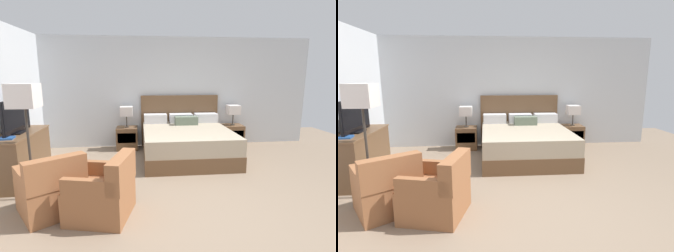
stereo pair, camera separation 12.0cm
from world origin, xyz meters
TOP-DOWN VIEW (x-y plane):
  - ground_plane at (0.00, 0.00)m, footprint 9.74×9.74m
  - wall_back at (0.00, 3.28)m, footprint 6.83×0.06m
  - bed at (0.29, 2.28)m, footprint 1.81×1.97m
  - nightstand_left at (-0.94, 2.97)m, footprint 0.47×0.42m
  - nightstand_right at (1.52, 2.97)m, footprint 0.47×0.42m
  - table_lamp_left at (-0.94, 2.97)m, footprint 0.28×0.28m
  - table_lamp_right at (1.52, 2.97)m, footprint 0.28×0.28m
  - dresser at (-2.54, 1.37)m, footprint 0.50×1.34m
  - tv at (-2.54, 1.36)m, footprint 0.18×0.88m
  - book_red_cover at (-2.53, 0.98)m, footprint 0.21×0.21m
  - armchair_by_window at (-1.72, 0.25)m, footprint 0.95×0.95m
  - armchair_companion at (-1.08, 0.10)m, footprint 0.83×0.82m
  - floor_lamp at (-2.10, 0.64)m, footprint 0.34×0.34m

SIDE VIEW (x-z plane):
  - ground_plane at x=0.00m, z-range 0.00..0.00m
  - nightstand_left at x=-0.94m, z-range 0.00..0.51m
  - nightstand_right at x=1.52m, z-range 0.00..0.51m
  - armchair_by_window at x=-1.72m, z-range -0.10..0.66m
  - armchair_companion at x=-1.08m, z-range -0.10..0.66m
  - bed at x=0.29m, z-range -0.27..0.93m
  - dresser at x=-2.54m, z-range 0.01..0.78m
  - book_red_cover at x=-2.53m, z-range 0.77..0.80m
  - table_lamp_left at x=-0.94m, z-range 0.63..1.09m
  - table_lamp_right at x=1.52m, z-range 0.63..1.09m
  - tv at x=-2.54m, z-range 0.76..1.29m
  - wall_back at x=0.00m, z-range 0.00..2.51m
  - floor_lamp at x=-2.10m, z-range 0.53..2.09m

